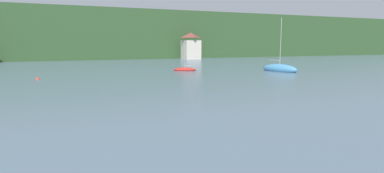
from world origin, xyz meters
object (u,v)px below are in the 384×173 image
(sailboat_far_5, at_px, (280,69))
(mooring_buoy_mid, at_px, (38,79))
(shore_building_eastcentral, at_px, (191,46))
(sailboat_far_0, at_px, (185,70))

(sailboat_far_5, xyz_separation_m, mooring_buoy_mid, (-40.00, 3.27, -0.44))
(shore_building_eastcentral, bearing_deg, mooring_buoy_mid, -133.33)
(sailboat_far_5, distance_m, mooring_buoy_mid, 40.13)
(sailboat_far_5, height_order, mooring_buoy_mid, sailboat_far_5)
(shore_building_eastcentral, height_order, mooring_buoy_mid, shore_building_eastcentral)
(sailboat_far_0, relative_size, mooring_buoy_mid, 10.07)
(sailboat_far_0, xyz_separation_m, sailboat_far_5, (15.55, -7.97, 0.24))
(shore_building_eastcentral, xyz_separation_m, sailboat_far_5, (-1.78, -47.55, -3.79))
(sailboat_far_0, height_order, sailboat_far_5, sailboat_far_5)
(shore_building_eastcentral, height_order, sailboat_far_5, sailboat_far_5)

